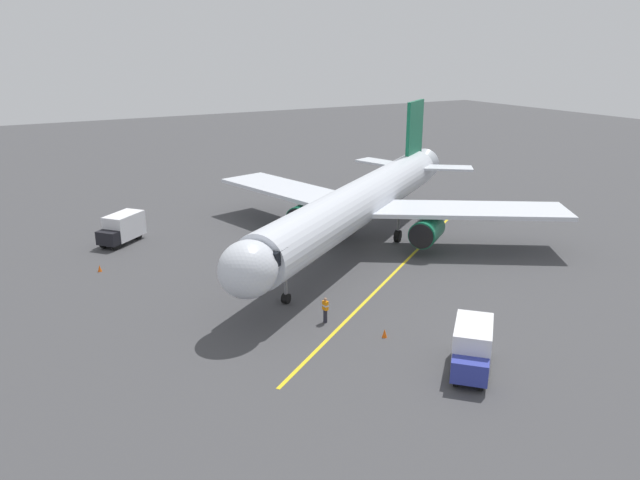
% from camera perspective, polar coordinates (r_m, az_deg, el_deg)
% --- Properties ---
extents(ground_plane, '(220.00, 220.00, 0.00)m').
position_cam_1_polar(ground_plane, '(54.52, 5.24, -0.54)').
color(ground_plane, '#424244').
extents(apron_lead_in_line, '(32.79, 23.30, 0.01)m').
position_cam_1_polar(apron_lead_in_line, '(49.38, 7.42, -2.60)').
color(apron_lead_in_line, yellow).
rests_on(apron_lead_in_line, ground).
extents(airplane, '(35.07, 31.15, 11.50)m').
position_cam_1_polar(airplane, '(53.14, 3.84, 3.50)').
color(airplane, silver).
rests_on(airplane, ground).
extents(ground_crew_marshaller, '(0.32, 0.44, 1.71)m').
position_cam_1_polar(ground_crew_marshaller, '(39.35, 0.50, -6.53)').
color(ground_crew_marshaller, '#23232D').
rests_on(ground_crew_marshaller, ground).
extents(box_truck_near_nose, '(4.65, 4.61, 2.62)m').
position_cam_1_polar(box_truck_near_nose, '(34.62, 14.04, -9.78)').
color(box_truck_near_nose, '#2D3899').
rests_on(box_truck_near_nose, ground).
extents(box_truck_portside, '(4.78, 4.45, 2.62)m').
position_cam_1_polar(box_truck_portside, '(57.49, -18.07, 1.05)').
color(box_truck_portside, black).
rests_on(box_truck_portside, ground).
extents(safety_cone_nose_left, '(0.32, 0.32, 0.55)m').
position_cam_1_polar(safety_cone_nose_left, '(51.17, -19.92, -2.50)').
color(safety_cone_nose_left, '#F2590F').
rests_on(safety_cone_nose_left, ground).
extents(safety_cone_nose_right, '(0.32, 0.32, 0.55)m').
position_cam_1_polar(safety_cone_nose_right, '(37.91, 6.06, -8.66)').
color(safety_cone_nose_right, '#F2590F').
rests_on(safety_cone_nose_right, ground).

